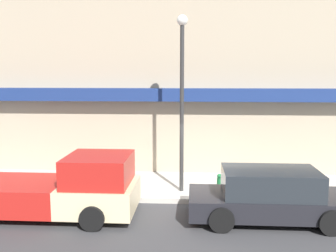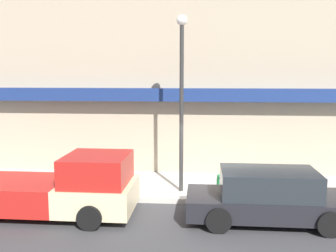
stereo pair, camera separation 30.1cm
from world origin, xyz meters
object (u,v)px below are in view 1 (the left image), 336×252
Objects in this scene: fire_hydrant at (219,183)px; parked_car at (270,196)px; pickup_truck at (59,189)px; street_lamp at (182,84)px.

parked_car is at bearing -57.84° from fire_hydrant.
pickup_truck is at bearing -157.28° from fire_hydrant.
fire_hydrant is (4.88, 2.04, -0.32)m from pickup_truck.
fire_hydrant is 3.60m from street_lamp.
street_lamp is (-1.30, 0.05, 3.36)m from fire_hydrant.
pickup_truck is 0.91× the size of street_lamp.
street_lamp reaches higher than fire_hydrant.
fire_hydrant is at bearing 20.57° from pickup_truck.
pickup_truck reaches higher than fire_hydrant.
fire_hydrant is at bearing -2.20° from street_lamp.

